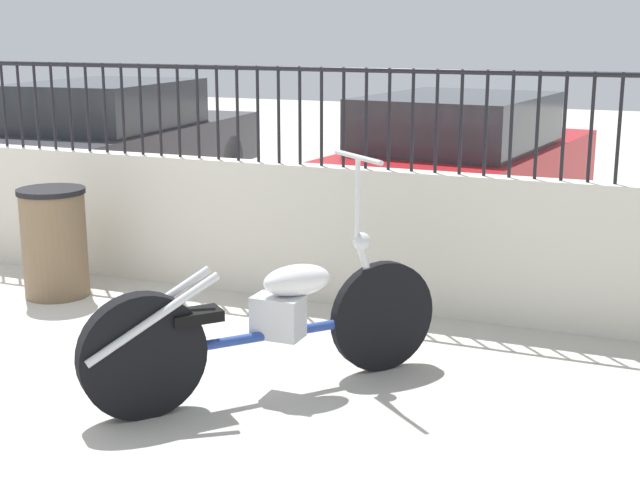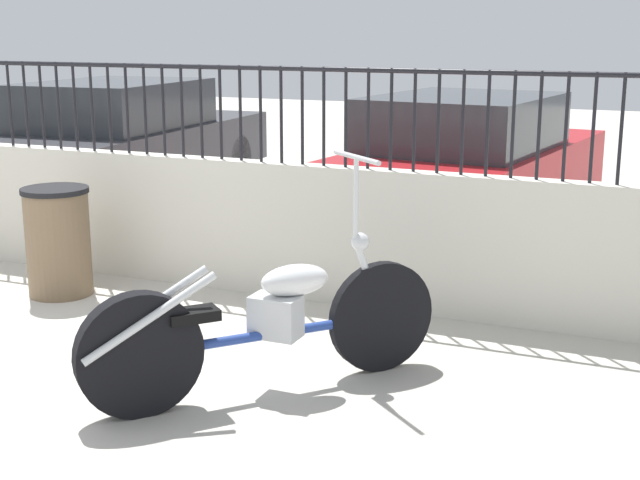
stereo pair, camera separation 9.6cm
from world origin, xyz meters
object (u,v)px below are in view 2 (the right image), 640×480
(car_red, at_px, (468,164))
(car_dark_grey, at_px, (123,140))
(motorcycle_blue, at_px, (249,326))
(trash_bin, at_px, (58,241))

(car_red, bearing_deg, car_dark_grey, 95.07)
(car_dark_grey, bearing_deg, motorcycle_blue, -142.16)
(motorcycle_blue, xyz_separation_m, car_red, (0.05, 4.62, 0.29))
(motorcycle_blue, distance_m, trash_bin, 2.55)
(motorcycle_blue, distance_m, car_dark_grey, 6.34)
(motorcycle_blue, bearing_deg, car_dark_grey, 82.39)
(trash_bin, distance_m, car_red, 4.20)
(car_dark_grey, bearing_deg, trash_bin, -155.44)
(trash_bin, xyz_separation_m, car_dark_grey, (-1.95, 3.57, 0.28))
(motorcycle_blue, bearing_deg, trash_bin, 103.87)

